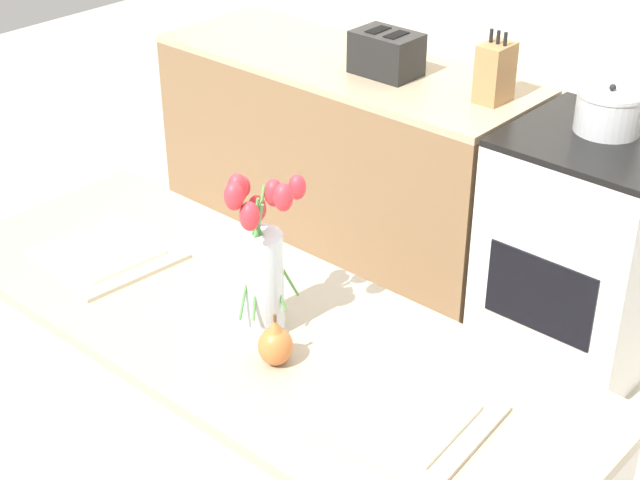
{
  "coord_description": "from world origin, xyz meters",
  "views": [
    {
      "loc": [
        1.43,
        -1.36,
        2.29
      ],
      "look_at": [
        0.0,
        0.25,
        1.05
      ],
      "focal_mm": 55.0,
      "sensor_mm": 36.0,
      "label": 1
    }
  ],
  "objects_px": {
    "toaster": "(386,53)",
    "cooking_pot": "(609,111)",
    "stove_range": "(583,251)",
    "flower_vase": "(260,264)",
    "plate_setting_left": "(107,254)",
    "knife_block": "(495,72)",
    "pear_figurine": "(275,344)",
    "plate_setting_right": "(407,418)"
  },
  "relations": [
    {
      "from": "stove_range",
      "to": "pear_figurine",
      "type": "bearing_deg",
      "value": -87.97
    },
    {
      "from": "cooking_pot",
      "to": "knife_block",
      "type": "height_order",
      "value": "knife_block"
    },
    {
      "from": "stove_range",
      "to": "flower_vase",
      "type": "xyz_separation_m",
      "value": [
        -0.06,
        -1.61,
        0.65
      ]
    },
    {
      "from": "plate_setting_left",
      "to": "knife_block",
      "type": "xyz_separation_m",
      "value": [
        0.15,
        1.68,
        0.09
      ]
    },
    {
      "from": "plate_setting_left",
      "to": "stove_range",
      "type": "bearing_deg",
      "value": 69.73
    },
    {
      "from": "flower_vase",
      "to": "knife_block",
      "type": "relative_size",
      "value": 1.59
    },
    {
      "from": "pear_figurine",
      "to": "knife_block",
      "type": "relative_size",
      "value": 0.49
    },
    {
      "from": "toaster",
      "to": "plate_setting_right",
      "type": "bearing_deg",
      "value": -50.57
    },
    {
      "from": "toaster",
      "to": "cooking_pot",
      "type": "distance_m",
      "value": 0.93
    },
    {
      "from": "stove_range",
      "to": "plate_setting_left",
      "type": "xyz_separation_m",
      "value": [
        -0.61,
        -1.65,
        0.48
      ]
    },
    {
      "from": "plate_setting_left",
      "to": "toaster",
      "type": "relative_size",
      "value": 1.25
    },
    {
      "from": "plate_setting_right",
      "to": "plate_setting_left",
      "type": "bearing_deg",
      "value": 180.0
    },
    {
      "from": "stove_range",
      "to": "plate_setting_left",
      "type": "height_order",
      "value": "plate_setting_left"
    },
    {
      "from": "plate_setting_left",
      "to": "plate_setting_right",
      "type": "distance_m",
      "value": 1.02
    },
    {
      "from": "flower_vase",
      "to": "toaster",
      "type": "xyz_separation_m",
      "value": [
        -0.88,
        1.6,
        -0.11
      ]
    },
    {
      "from": "stove_range",
      "to": "knife_block",
      "type": "xyz_separation_m",
      "value": [
        -0.46,
        0.03,
        0.57
      ]
    },
    {
      "from": "toaster",
      "to": "cooking_pot",
      "type": "height_order",
      "value": "same"
    },
    {
      "from": "flower_vase",
      "to": "plate_setting_left",
      "type": "xyz_separation_m",
      "value": [
        -0.55,
        -0.04,
        -0.17
      ]
    },
    {
      "from": "flower_vase",
      "to": "plate_setting_right",
      "type": "distance_m",
      "value": 0.5
    },
    {
      "from": "flower_vase",
      "to": "cooking_pot",
      "type": "bearing_deg",
      "value": 88.42
    },
    {
      "from": "stove_range",
      "to": "flower_vase",
      "type": "relative_size",
      "value": 2.13
    },
    {
      "from": "cooking_pot",
      "to": "knife_block",
      "type": "relative_size",
      "value": 0.88
    },
    {
      "from": "flower_vase",
      "to": "knife_block",
      "type": "xyz_separation_m",
      "value": [
        -0.41,
        1.64,
        -0.08
      ]
    },
    {
      "from": "stove_range",
      "to": "toaster",
      "type": "relative_size",
      "value": 3.27
    },
    {
      "from": "plate_setting_right",
      "to": "pear_figurine",
      "type": "bearing_deg",
      "value": -174.1
    },
    {
      "from": "pear_figurine",
      "to": "knife_block",
      "type": "height_order",
      "value": "knife_block"
    },
    {
      "from": "flower_vase",
      "to": "cooking_pot",
      "type": "relative_size",
      "value": 1.81
    },
    {
      "from": "pear_figurine",
      "to": "cooking_pot",
      "type": "xyz_separation_m",
      "value": [
        -0.07,
        1.74,
        0.01
      ]
    },
    {
      "from": "flower_vase",
      "to": "plate_setting_left",
      "type": "bearing_deg",
      "value": -176.07
    },
    {
      "from": "plate_setting_left",
      "to": "pear_figurine",
      "type": "bearing_deg",
      "value": -3.08
    },
    {
      "from": "stove_range",
      "to": "pear_figurine",
      "type": "xyz_separation_m",
      "value": [
        0.06,
        -1.68,
        0.52
      ]
    },
    {
      "from": "plate_setting_right",
      "to": "cooking_pot",
      "type": "relative_size",
      "value": 1.48
    },
    {
      "from": "plate_setting_left",
      "to": "cooking_pot",
      "type": "relative_size",
      "value": 1.48
    },
    {
      "from": "plate_setting_right",
      "to": "cooking_pot",
      "type": "distance_m",
      "value": 1.75
    },
    {
      "from": "cooking_pot",
      "to": "plate_setting_right",
      "type": "bearing_deg",
      "value": -76.17
    },
    {
      "from": "pear_figurine",
      "to": "toaster",
      "type": "distance_m",
      "value": 1.95
    },
    {
      "from": "knife_block",
      "to": "plate_setting_left",
      "type": "bearing_deg",
      "value": -94.95
    },
    {
      "from": "stove_range",
      "to": "plate_setting_right",
      "type": "bearing_deg",
      "value": -76.08
    },
    {
      "from": "stove_range",
      "to": "flower_vase",
      "type": "distance_m",
      "value": 1.74
    },
    {
      "from": "stove_range",
      "to": "cooking_pot",
      "type": "bearing_deg",
      "value": 101.33
    },
    {
      "from": "stove_range",
      "to": "cooking_pot",
      "type": "relative_size",
      "value": 3.87
    },
    {
      "from": "toaster",
      "to": "knife_block",
      "type": "relative_size",
      "value": 1.04
    }
  ]
}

